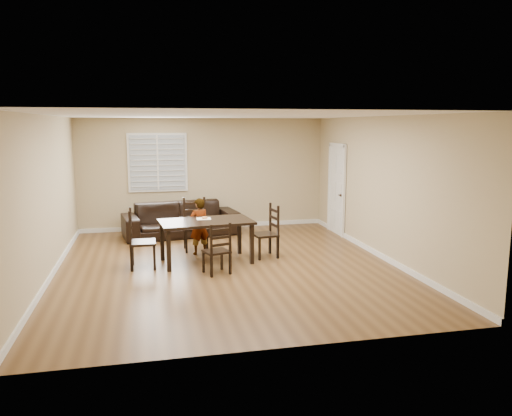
{
  "coord_description": "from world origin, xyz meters",
  "views": [
    {
      "loc": [
        -1.38,
        -8.7,
        2.53
      ],
      "look_at": [
        0.61,
        0.29,
        1.0
      ],
      "focal_mm": 35.0,
      "sensor_mm": 36.0,
      "label": 1
    }
  ],
  "objects_px": {
    "donut": "(205,217)",
    "chair_right": "(271,233)",
    "chair_near": "(195,226)",
    "chair_far": "(219,252)",
    "chair_left": "(135,241)",
    "dining_table": "(206,225)",
    "sofa": "(181,219)",
    "child": "(199,226)"
  },
  "relations": [
    {
      "from": "chair_right",
      "to": "chair_left",
      "type": "bearing_deg",
      "value": -91.9
    },
    {
      "from": "dining_table",
      "to": "chair_left",
      "type": "bearing_deg",
      "value": 179.34
    },
    {
      "from": "chair_near",
      "to": "sofa",
      "type": "height_order",
      "value": "chair_near"
    },
    {
      "from": "child",
      "to": "chair_right",
      "type": "bearing_deg",
      "value": 141.25
    },
    {
      "from": "chair_right",
      "to": "sofa",
      "type": "relative_size",
      "value": 0.39
    },
    {
      "from": "chair_near",
      "to": "child",
      "type": "relative_size",
      "value": 0.95
    },
    {
      "from": "child",
      "to": "sofa",
      "type": "bearing_deg",
      "value": -102.36
    },
    {
      "from": "dining_table",
      "to": "child",
      "type": "bearing_deg",
      "value": 90.0
    },
    {
      "from": "dining_table",
      "to": "donut",
      "type": "distance_m",
      "value": 0.22
    },
    {
      "from": "dining_table",
      "to": "chair_right",
      "type": "height_order",
      "value": "chair_right"
    },
    {
      "from": "chair_right",
      "to": "donut",
      "type": "xyz_separation_m",
      "value": [
        -1.27,
        0.05,
        0.35
      ]
    },
    {
      "from": "donut",
      "to": "chair_right",
      "type": "bearing_deg",
      "value": -2.06
    },
    {
      "from": "sofa",
      "to": "chair_right",
      "type": "bearing_deg",
      "value": -63.87
    },
    {
      "from": "child",
      "to": "chair_near",
      "type": "bearing_deg",
      "value": -105.17
    },
    {
      "from": "chair_left",
      "to": "chair_near",
      "type": "bearing_deg",
      "value": -44.24
    },
    {
      "from": "chair_far",
      "to": "donut",
      "type": "height_order",
      "value": "chair_far"
    },
    {
      "from": "dining_table",
      "to": "chair_far",
      "type": "relative_size",
      "value": 1.97
    },
    {
      "from": "dining_table",
      "to": "chair_left",
      "type": "xyz_separation_m",
      "value": [
        -1.28,
        -0.13,
        -0.21
      ]
    },
    {
      "from": "dining_table",
      "to": "child",
      "type": "distance_m",
      "value": 0.63
    },
    {
      "from": "chair_left",
      "to": "child",
      "type": "bearing_deg",
      "value": -58.6
    },
    {
      "from": "chair_far",
      "to": "chair_left",
      "type": "height_order",
      "value": "chair_left"
    },
    {
      "from": "chair_near",
      "to": "chair_right",
      "type": "xyz_separation_m",
      "value": [
        1.38,
        -0.93,
        -0.02
      ]
    },
    {
      "from": "chair_far",
      "to": "chair_left",
      "type": "distance_m",
      "value": 1.59
    },
    {
      "from": "chair_right",
      "to": "child",
      "type": "bearing_deg",
      "value": -116.98
    },
    {
      "from": "child",
      "to": "donut",
      "type": "relative_size",
      "value": 10.19
    },
    {
      "from": "chair_left",
      "to": "donut",
      "type": "distance_m",
      "value": 1.36
    },
    {
      "from": "chair_right",
      "to": "sofa",
      "type": "bearing_deg",
      "value": -153.07
    },
    {
      "from": "chair_near",
      "to": "chair_far",
      "type": "distance_m",
      "value": 1.95
    },
    {
      "from": "dining_table",
      "to": "sofa",
      "type": "bearing_deg",
      "value": 90.79
    },
    {
      "from": "sofa",
      "to": "chair_near",
      "type": "bearing_deg",
      "value": -90.41
    },
    {
      "from": "dining_table",
      "to": "chair_right",
      "type": "bearing_deg",
      "value": 0.16
    },
    {
      "from": "chair_near",
      "to": "dining_table",
      "type": "bearing_deg",
      "value": -84.45
    },
    {
      "from": "chair_far",
      "to": "chair_right",
      "type": "height_order",
      "value": "chair_right"
    },
    {
      "from": "chair_far",
      "to": "sofa",
      "type": "bearing_deg",
      "value": -100.34
    },
    {
      "from": "dining_table",
      "to": "sofa",
      "type": "height_order",
      "value": "dining_table"
    },
    {
      "from": "dining_table",
      "to": "chair_right",
      "type": "distance_m",
      "value": 1.3
    },
    {
      "from": "child",
      "to": "donut",
      "type": "bearing_deg",
      "value": 79.44
    },
    {
      "from": "donut",
      "to": "chair_far",
      "type": "bearing_deg",
      "value": -83.65
    },
    {
      "from": "child",
      "to": "donut",
      "type": "distance_m",
      "value": 0.49
    },
    {
      "from": "chair_left",
      "to": "sofa",
      "type": "xyz_separation_m",
      "value": [
        0.98,
        2.53,
        -0.11
      ]
    },
    {
      "from": "chair_far",
      "to": "donut",
      "type": "distance_m",
      "value": 1.14
    },
    {
      "from": "donut",
      "to": "child",
      "type": "bearing_deg",
      "value": 99.19
    }
  ]
}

